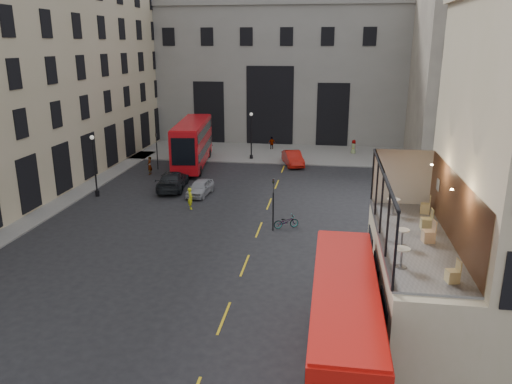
# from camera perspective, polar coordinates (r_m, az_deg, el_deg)

# --- Properties ---
(ground) EXTENTS (140.00, 140.00, 0.00)m
(ground) POSITION_cam_1_polar(r_m,az_deg,el_deg) (24.55, 1.04, -14.55)
(ground) COLOR black
(ground) RESTS_ON ground
(host_building_main) EXTENTS (7.26, 11.40, 15.10)m
(host_building_main) POSITION_cam_1_polar(r_m,az_deg,el_deg) (22.62, 27.04, 2.22)
(host_building_main) COLOR #C2B192
(host_building_main) RESTS_ON ground
(host_frontage) EXTENTS (3.00, 11.00, 4.50)m
(host_frontage) POSITION_cam_1_polar(r_m,az_deg,el_deg) (23.63, 17.17, -10.44)
(host_frontage) COLOR #C2B192
(host_frontage) RESTS_ON ground
(cafe_floor) EXTENTS (3.00, 10.00, 0.10)m
(cafe_floor) POSITION_cam_1_polar(r_m,az_deg,el_deg) (22.71, 17.67, -5.25)
(cafe_floor) COLOR slate
(cafe_floor) RESTS_ON host_frontage
(gateway) EXTENTS (35.00, 10.60, 18.00)m
(gateway) POSITION_cam_1_polar(r_m,az_deg,el_deg) (69.33, 2.13, 13.88)
(gateway) COLOR gray
(gateway) RESTS_ON ground
(building_right) EXTENTS (16.60, 18.60, 20.00)m
(building_right) POSITION_cam_1_polar(r_m,az_deg,el_deg) (63.28, 25.01, 13.04)
(building_right) COLOR #ACA38B
(building_right) RESTS_ON ground
(pavement_far) EXTENTS (40.00, 12.00, 0.12)m
(pavement_far) POSITION_cam_1_polar(r_m,az_deg,el_deg) (60.80, 0.05, 4.63)
(pavement_far) COLOR slate
(pavement_far) RESTS_ON ground
(pavement_left) EXTENTS (8.00, 48.00, 0.12)m
(pavement_left) POSITION_cam_1_polar(r_m,az_deg,el_deg) (42.96, -27.14, -2.39)
(pavement_left) COLOR slate
(pavement_left) RESTS_ON ground
(traffic_light_near) EXTENTS (0.16, 0.20, 3.80)m
(traffic_light_near) POSITION_cam_1_polar(r_m,az_deg,el_deg) (34.60, 1.98, -0.67)
(traffic_light_near) COLOR black
(traffic_light_near) RESTS_ON ground
(traffic_light_far) EXTENTS (0.16, 0.20, 3.80)m
(traffic_light_far) POSITION_cam_1_polar(r_m,az_deg,el_deg) (52.94, -11.28, 5.11)
(traffic_light_far) COLOR black
(traffic_light_far) RESTS_ON ground
(street_lamp_a) EXTENTS (0.36, 0.36, 5.33)m
(street_lamp_a) POSITION_cam_1_polar(r_m,az_deg,el_deg) (44.73, -17.93, 2.48)
(street_lamp_a) COLOR black
(street_lamp_a) RESTS_ON ground
(street_lamp_b) EXTENTS (0.36, 0.36, 5.33)m
(street_lamp_b) POSITION_cam_1_polar(r_m,az_deg,el_deg) (56.46, -0.54, 6.11)
(street_lamp_b) COLOR black
(street_lamp_b) RESTS_ON ground
(bus_near) EXTENTS (2.50, 10.59, 4.22)m
(bus_near) POSITION_cam_1_polar(r_m,az_deg,el_deg) (20.00, 9.97, -14.78)
(bus_near) COLOR #B3120C
(bus_near) RESTS_ON ground
(bus_far) EXTENTS (4.20, 12.32, 4.82)m
(bus_far) POSITION_cam_1_polar(r_m,az_deg,el_deg) (53.71, -7.26, 5.77)
(bus_far) COLOR #B90C12
(bus_far) RESTS_ON ground
(car_a) EXTENTS (1.91, 4.07, 1.35)m
(car_a) POSITION_cam_1_polar(r_m,az_deg,el_deg) (43.62, -6.41, 0.51)
(car_a) COLOR #999BA1
(car_a) RESTS_ON ground
(car_b) EXTENTS (2.93, 5.02, 1.56)m
(car_b) POSITION_cam_1_polar(r_m,az_deg,el_deg) (54.11, 4.24, 3.85)
(car_b) COLOR #A9120A
(car_b) RESTS_ON ground
(car_c) EXTENTS (2.98, 5.89, 1.64)m
(car_c) POSITION_cam_1_polar(r_m,az_deg,el_deg) (45.66, -9.50, 1.31)
(car_c) COLOR black
(car_c) RESTS_ON ground
(bicycle) EXTENTS (1.93, 1.33, 0.96)m
(bicycle) POSITION_cam_1_polar(r_m,az_deg,el_deg) (35.76, 3.46, -3.39)
(bicycle) COLOR gray
(bicycle) RESTS_ON ground
(cyclist) EXTENTS (0.63, 0.75, 1.74)m
(cyclist) POSITION_cam_1_polar(r_m,az_deg,el_deg) (40.01, -7.50, -0.73)
(cyclist) COLOR yellow
(cyclist) RESTS_ON ground
(pedestrian_a) EXTENTS (0.88, 0.74, 1.60)m
(pedestrian_a) POSITION_cam_1_polar(r_m,az_deg,el_deg) (57.11, -9.37, 4.38)
(pedestrian_a) COLOR gray
(pedestrian_a) RESTS_ON ground
(pedestrian_b) EXTENTS (1.37, 1.23, 1.84)m
(pedestrian_b) POSITION_cam_1_polar(r_m,az_deg,el_deg) (61.36, -5.50, 5.48)
(pedestrian_b) COLOR gray
(pedestrian_b) RESTS_ON ground
(pedestrian_c) EXTENTS (1.04, 0.76, 1.64)m
(pedestrian_c) POSITION_cam_1_polar(r_m,az_deg,el_deg) (61.97, 1.82, 5.56)
(pedestrian_c) COLOR gray
(pedestrian_c) RESTS_ON ground
(pedestrian_d) EXTENTS (1.00, 0.97, 1.73)m
(pedestrian_d) POSITION_cam_1_polar(r_m,az_deg,el_deg) (60.69, 11.08, 5.07)
(pedestrian_d) COLOR gray
(pedestrian_d) RESTS_ON ground
(pedestrian_e) EXTENTS (0.46, 0.69, 1.85)m
(pedestrian_e) POSITION_cam_1_polar(r_m,az_deg,el_deg) (51.22, -12.07, 2.96)
(pedestrian_e) COLOR gray
(pedestrian_e) RESTS_ON ground
(cafe_table_near) EXTENTS (0.61, 0.61, 0.76)m
(cafe_table_near) POSITION_cam_1_polar(r_m,az_deg,el_deg) (19.63, 16.33, -6.88)
(cafe_table_near) COLOR beige
(cafe_table_near) RESTS_ON cafe_floor
(cafe_table_mid) EXTENTS (0.58, 0.58, 0.72)m
(cafe_table_mid) POSITION_cam_1_polar(r_m,az_deg,el_deg) (21.64, 16.38, -4.73)
(cafe_table_mid) COLOR white
(cafe_table_mid) RESTS_ON cafe_floor
(cafe_table_far) EXTENTS (0.63, 0.63, 0.79)m
(cafe_table_far) POSITION_cam_1_polar(r_m,az_deg,el_deg) (25.45, 15.44, -1.34)
(cafe_table_far) COLOR silver
(cafe_table_far) RESTS_ON cafe_floor
(cafe_chair_a) EXTENTS (0.49, 0.49, 0.84)m
(cafe_chair_a) POSITION_cam_1_polar(r_m,az_deg,el_deg) (19.14, 21.58, -8.85)
(cafe_chair_a) COLOR #DAC07E
(cafe_chair_a) RESTS_ON cafe_floor
(cafe_chair_b) EXTENTS (0.54, 0.54, 0.96)m
(cafe_chair_b) POSITION_cam_1_polar(r_m,az_deg,el_deg) (22.45, 19.14, -4.71)
(cafe_chair_b) COLOR #DAAD7D
(cafe_chair_b) RESTS_ON cafe_floor
(cafe_chair_c) EXTENTS (0.49, 0.49, 0.97)m
(cafe_chair_c) POSITION_cam_1_polar(r_m,az_deg,el_deg) (23.91, 18.92, -3.38)
(cafe_chair_c) COLOR tan
(cafe_chair_c) RESTS_ON cafe_floor
(cafe_chair_d) EXTENTS (0.52, 0.52, 0.91)m
(cafe_chair_d) POSITION_cam_1_polar(r_m,az_deg,el_deg) (26.14, 18.79, -1.72)
(cafe_chair_d) COLOR tan
(cafe_chair_d) RESTS_ON cafe_floor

